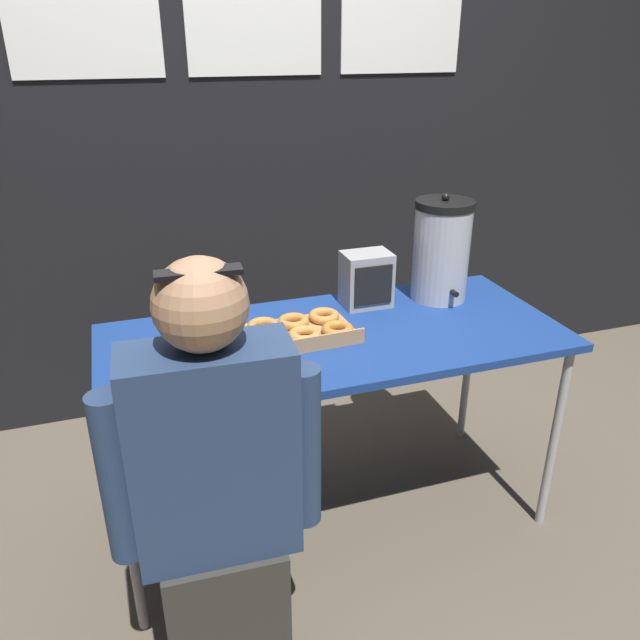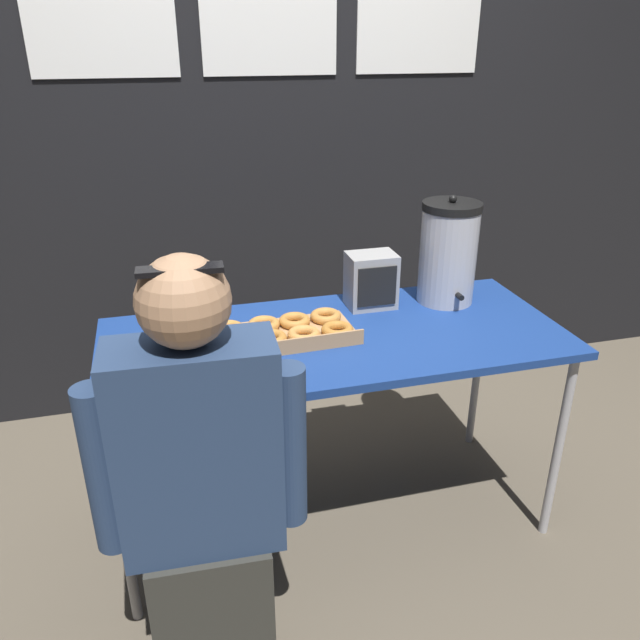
{
  "view_description": "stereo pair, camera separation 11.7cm",
  "coord_description": "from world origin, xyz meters",
  "views": [
    {
      "loc": [
        -0.65,
        -1.78,
        1.69
      ],
      "look_at": [
        -0.05,
        0.0,
        0.83
      ],
      "focal_mm": 35.0,
      "sensor_mm": 36.0,
      "label": 1
    },
    {
      "loc": [
        -0.54,
        -1.81,
        1.69
      ],
      "look_at": [
        -0.05,
        0.0,
        0.83
      ],
      "focal_mm": 35.0,
      "sensor_mm": 36.0,
      "label": 2
    }
  ],
  "objects": [
    {
      "name": "ground_plane",
      "position": [
        0.0,
        0.0,
        0.0
      ],
      "size": [
        12.0,
        12.0,
        0.0
      ],
      "primitive_type": "plane",
      "color": "brown"
    },
    {
      "name": "back_wall",
      "position": [
        0.0,
        1.06,
        1.35
      ],
      "size": [
        6.0,
        0.11,
        2.7
      ],
      "color": "black",
      "rests_on": "ground"
    },
    {
      "name": "folding_table",
      "position": [
        0.0,
        0.0,
        0.72
      ],
      "size": [
        1.56,
        0.68,
        0.77
      ],
      "color": "navy",
      "rests_on": "ground"
    },
    {
      "name": "donut_box",
      "position": [
        -0.17,
        0.02,
        0.79
      ],
      "size": [
        0.49,
        0.28,
        0.05
      ],
      "rotation": [
        0.0,
        0.0,
        0.04
      ],
      "color": "tan",
      "rests_on": "folding_table"
    },
    {
      "name": "coffee_urn",
      "position": [
        0.49,
        0.18,
        0.96
      ],
      "size": [
        0.22,
        0.24,
        0.4
      ],
      "color": "#B7B7BC",
      "rests_on": "folding_table"
    },
    {
      "name": "cell_phone",
      "position": [
        -0.56,
        -0.07,
        0.78
      ],
      "size": [
        0.12,
        0.15,
        0.01
      ],
      "rotation": [
        0.0,
        0.0,
        -0.32
      ],
      "color": "black",
      "rests_on": "folding_table"
    },
    {
      "name": "space_heater",
      "position": [
        0.2,
        0.2,
        0.87
      ],
      "size": [
        0.18,
        0.13,
        0.2
      ],
      "color": "#9E9E9E",
      "rests_on": "folding_table"
    },
    {
      "name": "person_seated",
      "position": [
        -0.5,
        -0.53,
        0.61
      ],
      "size": [
        0.54,
        0.23,
        1.27
      ],
      "rotation": [
        0.0,
        0.0,
        3.09
      ],
      "color": "#33332D",
      "rests_on": "ground"
    }
  ]
}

